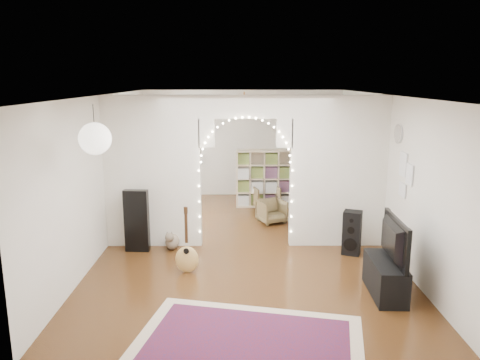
{
  "coord_description": "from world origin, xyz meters",
  "views": [
    {
      "loc": [
        -0.13,
        -8.16,
        2.98
      ],
      "look_at": [
        -0.1,
        0.3,
        1.14
      ],
      "focal_mm": 35.0,
      "sensor_mm": 36.0,
      "label": 1
    }
  ],
  "objects_px": {
    "floor_speaker": "(352,233)",
    "dining_table": "(272,171)",
    "media_console": "(385,278)",
    "bookcase": "(264,178)",
    "dining_chair_right": "(272,211)",
    "dining_chair_left": "(266,197)",
    "acoustic_guitar": "(187,249)"
  },
  "relations": [
    {
      "from": "media_console",
      "to": "bookcase",
      "type": "height_order",
      "value": "bookcase"
    },
    {
      "from": "media_console",
      "to": "dining_table",
      "type": "bearing_deg",
      "value": 104.05
    },
    {
      "from": "floor_speaker",
      "to": "acoustic_guitar",
      "type": "bearing_deg",
      "value": -142.28
    },
    {
      "from": "floor_speaker",
      "to": "dining_table",
      "type": "bearing_deg",
      "value": 126.95
    },
    {
      "from": "acoustic_guitar",
      "to": "bookcase",
      "type": "bearing_deg",
      "value": 87.11
    },
    {
      "from": "dining_chair_left",
      "to": "dining_chair_right",
      "type": "relative_size",
      "value": 1.1
    },
    {
      "from": "media_console",
      "to": "bookcase",
      "type": "bearing_deg",
      "value": 109.11
    },
    {
      "from": "acoustic_guitar",
      "to": "dining_chair_left",
      "type": "relative_size",
      "value": 1.54
    },
    {
      "from": "media_console",
      "to": "dining_chair_left",
      "type": "height_order",
      "value": "dining_chair_left"
    },
    {
      "from": "dining_chair_right",
      "to": "acoustic_guitar",
      "type": "bearing_deg",
      "value": -144.26
    },
    {
      "from": "media_console",
      "to": "floor_speaker",
      "type": "bearing_deg",
      "value": 95.79
    },
    {
      "from": "floor_speaker",
      "to": "dining_chair_right",
      "type": "distance_m",
      "value": 2.22
    },
    {
      "from": "floor_speaker",
      "to": "dining_chair_left",
      "type": "xyz_separation_m",
      "value": [
        -1.31,
        2.96,
        -0.12
      ]
    },
    {
      "from": "acoustic_guitar",
      "to": "floor_speaker",
      "type": "relative_size",
      "value": 1.18
    },
    {
      "from": "dining_table",
      "to": "dining_chair_right",
      "type": "bearing_deg",
      "value": -99.62
    },
    {
      "from": "acoustic_guitar",
      "to": "bookcase",
      "type": "relative_size",
      "value": 0.67
    },
    {
      "from": "floor_speaker",
      "to": "bookcase",
      "type": "bearing_deg",
      "value": 134.97
    },
    {
      "from": "dining_table",
      "to": "bookcase",
      "type": "bearing_deg",
      "value": -111.48
    },
    {
      "from": "dining_table",
      "to": "dining_chair_right",
      "type": "distance_m",
      "value": 2.23
    },
    {
      "from": "bookcase",
      "to": "media_console",
      "type": "bearing_deg",
      "value": -73.89
    },
    {
      "from": "media_console",
      "to": "dining_chair_right",
      "type": "bearing_deg",
      "value": 113.72
    },
    {
      "from": "bookcase",
      "to": "dining_table",
      "type": "xyz_separation_m",
      "value": [
        0.25,
        0.88,
        0.0
      ]
    },
    {
      "from": "dining_chair_right",
      "to": "bookcase",
      "type": "bearing_deg",
      "value": 69.88
    },
    {
      "from": "media_console",
      "to": "dining_chair_right",
      "type": "distance_m",
      "value": 3.64
    },
    {
      "from": "floor_speaker",
      "to": "dining_chair_right",
      "type": "bearing_deg",
      "value": 146.03
    },
    {
      "from": "bookcase",
      "to": "floor_speaker",
      "type": "bearing_deg",
      "value": -67.86
    },
    {
      "from": "dining_chair_left",
      "to": "dining_chair_right",
      "type": "bearing_deg",
      "value": -102.15
    },
    {
      "from": "dining_table",
      "to": "dining_chair_left",
      "type": "distance_m",
      "value": 1.15
    },
    {
      "from": "floor_speaker",
      "to": "dining_table",
      "type": "xyz_separation_m",
      "value": [
        -1.09,
        4.01,
        0.3
      ]
    },
    {
      "from": "dining_chair_left",
      "to": "dining_chair_right",
      "type": "height_order",
      "value": "dining_chair_left"
    },
    {
      "from": "acoustic_guitar",
      "to": "dining_chair_right",
      "type": "distance_m",
      "value": 3.02
    },
    {
      "from": "acoustic_guitar",
      "to": "dining_chair_left",
      "type": "height_order",
      "value": "acoustic_guitar"
    }
  ]
}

